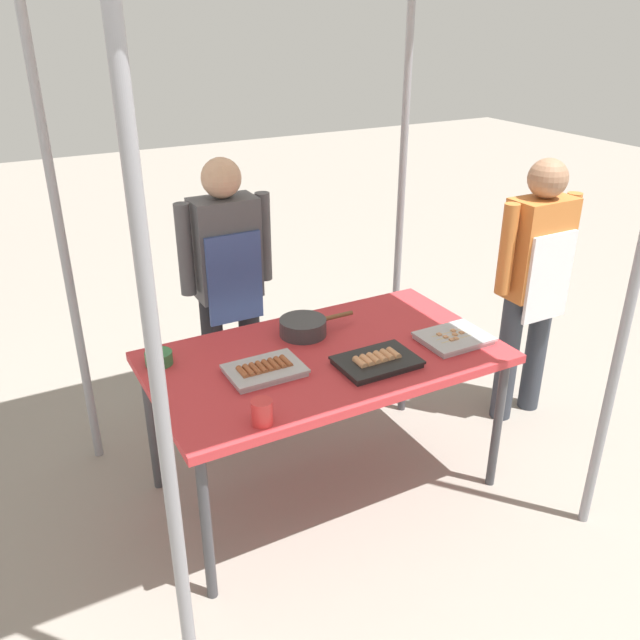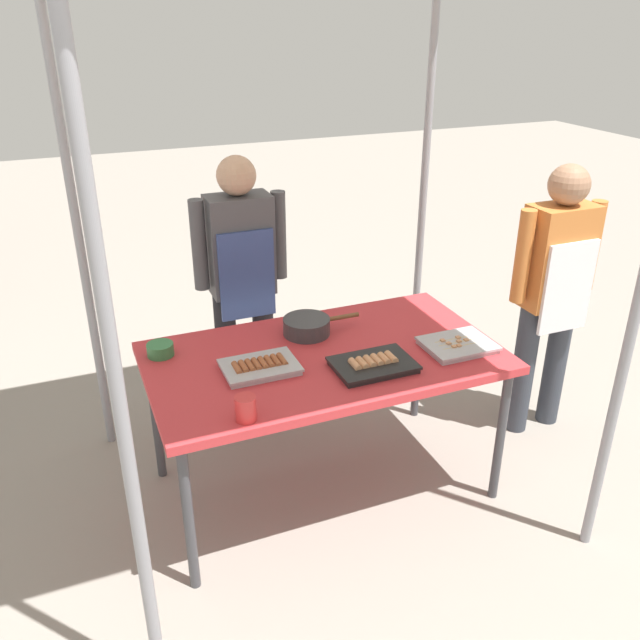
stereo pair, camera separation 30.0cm
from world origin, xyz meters
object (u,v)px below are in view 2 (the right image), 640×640
object	(u,v)px
tray_grilled_sausages	(373,364)
condiment_bowl	(160,350)
stall_table	(324,364)
tray_pork_links	(260,367)
cooking_wok	(307,325)
vendor_woman	(242,271)
tray_meat_skewers	(458,345)
drink_cup_near_edge	(246,408)
customer_nearby	(554,283)

from	to	relation	value
tray_grilled_sausages	condiment_bowl	xyz separation A→B (m)	(-0.84, 0.47, 0.01)
stall_table	tray_pork_links	bearing A→B (deg)	-173.65
tray_grilled_sausages	tray_pork_links	world-z (taller)	tray_grilled_sausages
cooking_wok	vendor_woman	size ratio (longest dim) A/B	0.26
tray_meat_skewers	condiment_bowl	bearing A→B (deg)	160.73
tray_pork_links	vendor_woman	world-z (taller)	vendor_woman
tray_grilled_sausages	tray_meat_skewers	bearing A→B (deg)	2.78
tray_pork_links	drink_cup_near_edge	xyz separation A→B (m)	(-0.16, -0.34, 0.03)
tray_meat_skewers	vendor_woman	bearing A→B (deg)	126.65
tray_pork_links	customer_nearby	distance (m)	1.64
stall_table	tray_meat_skewers	size ratio (longest dim) A/B	5.04
tray_meat_skewers	cooking_wok	size ratio (longest dim) A/B	0.82
cooking_wok	vendor_woman	bearing A→B (deg)	104.41
condiment_bowl	tray_meat_skewers	bearing A→B (deg)	-19.27
cooking_wok	drink_cup_near_edge	bearing A→B (deg)	-128.99
drink_cup_near_edge	vendor_woman	distance (m)	1.24
stall_table	tray_meat_skewers	world-z (taller)	tray_meat_skewers
cooking_wok	vendor_woman	xyz separation A→B (m)	(-0.15, 0.59, 0.09)
vendor_woman	tray_meat_skewers	bearing A→B (deg)	126.65
cooking_wok	drink_cup_near_edge	world-z (taller)	drink_cup_near_edge
stall_table	drink_cup_near_edge	world-z (taller)	drink_cup_near_edge
tray_grilled_sausages	drink_cup_near_edge	xyz separation A→B (m)	(-0.63, -0.17, 0.03)
stall_table	vendor_woman	world-z (taller)	vendor_woman
tray_meat_skewers	vendor_woman	xyz separation A→B (m)	(-0.74, 1.00, 0.12)
tray_pork_links	condiment_bowl	bearing A→B (deg)	141.03
tray_pork_links	tray_meat_skewers	bearing A→B (deg)	-9.11
tray_grilled_sausages	tray_pork_links	bearing A→B (deg)	160.16
tray_pork_links	customer_nearby	world-z (taller)	customer_nearby
stall_table	drink_cup_near_edge	xyz separation A→B (m)	(-0.48, -0.38, 0.10)
tray_meat_skewers	condiment_bowl	xyz separation A→B (m)	(-1.29, 0.45, 0.01)
cooking_wok	vendor_woman	distance (m)	0.62
vendor_woman	customer_nearby	bearing A→B (deg)	152.41
cooking_wok	customer_nearby	xyz separation A→B (m)	(1.32, -0.17, 0.08)
customer_nearby	tray_pork_links	bearing A→B (deg)	-177.02
stall_table	drink_cup_near_edge	distance (m)	0.62
drink_cup_near_edge	customer_nearby	bearing A→B (deg)	13.31
tray_grilled_sausages	drink_cup_near_edge	world-z (taller)	drink_cup_near_edge
tray_pork_links	vendor_woman	bearing A→B (deg)	78.80
vendor_woman	customer_nearby	distance (m)	1.66
stall_table	vendor_woman	distance (m)	0.85
condiment_bowl	stall_table	bearing A→B (deg)	-21.19
stall_table	tray_pork_links	size ratio (longest dim) A/B	4.88
stall_table	drink_cup_near_edge	size ratio (longest dim) A/B	15.85
stall_table	drink_cup_near_edge	bearing A→B (deg)	-141.93
cooking_wok	condiment_bowl	distance (m)	0.70
stall_table	cooking_wok	xyz separation A→B (m)	(0.00, 0.22, 0.10)
tray_meat_skewers	cooking_wok	xyz separation A→B (m)	(-0.59, 0.40, 0.03)
tray_meat_skewers	customer_nearby	distance (m)	0.77
tray_grilled_sausages	vendor_woman	size ratio (longest dim) A/B	0.23
tray_grilled_sausages	vendor_woman	bearing A→B (deg)	106.21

